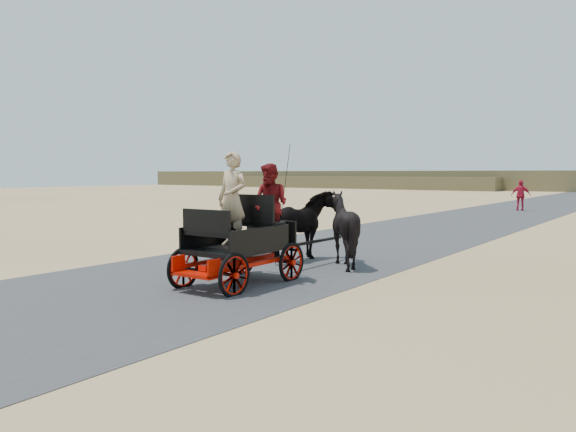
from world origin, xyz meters
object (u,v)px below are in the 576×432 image
Objects in this scene: carriage at (239,265)px; pedestrian at (521,195)px; horse_right at (344,229)px; horse_left at (303,226)px.

carriage is 24.93m from pedestrian.
carriage is at bearing 79.61° from horse_right.
pedestrian is at bearing -89.58° from horse_left.
pedestrian is (-0.71, 24.91, 0.50)m from carriage.
horse_left is 1.10m from horse_right.
horse_left is (-0.55, 3.00, 0.49)m from carriage.
horse_left is at bearing 100.39° from carriage.
carriage is 3.09m from horse_left.
horse_left is at bearing 72.49° from pedestrian.
horse_right is at bearing 75.37° from pedestrian.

